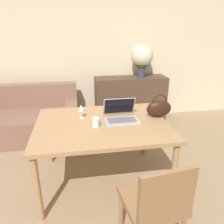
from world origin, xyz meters
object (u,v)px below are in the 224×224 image
object	(u,v)px
laptop	(121,114)
wine_glass	(81,109)
chair	(156,202)
flower_vase	(142,57)
handbag	(159,108)
drinking_glass	(96,122)
couch	(26,120)

from	to	relation	value
laptop	wine_glass	size ratio (longest dim) A/B	2.22
chair	flower_vase	bearing A→B (deg)	68.86
handbag	flower_vase	size ratio (longest dim) A/B	0.49
flower_vase	drinking_glass	bearing A→B (deg)	-120.00
chair	wine_glass	bearing A→B (deg)	106.78
wine_glass	handbag	xyz separation A→B (m)	(0.88, -0.10, -0.01)
couch	drinking_glass	world-z (taller)	drinking_glass
laptop	flower_vase	size ratio (longest dim) A/B	0.62
chair	couch	xyz separation A→B (m)	(-1.41, 2.30, -0.22)
handbag	wine_glass	bearing A→B (deg)	173.27
chair	wine_glass	xyz separation A→B (m)	(-0.51, 1.12, 0.37)
handbag	flower_vase	world-z (taller)	flower_vase
drinking_glass	flower_vase	size ratio (longest dim) A/B	0.16
wine_glass	chair	bearing A→B (deg)	-65.76
couch	drinking_glass	distance (m)	1.84
chair	couch	size ratio (longest dim) A/B	0.51
chair	wine_glass	distance (m)	1.28
wine_glass	handbag	distance (m)	0.89
handbag	couch	bearing A→B (deg)	144.22
flower_vase	handbag	bearing A→B (deg)	-99.19
couch	laptop	world-z (taller)	laptop
wine_glass	handbag	world-z (taller)	handbag
chair	handbag	size ratio (longest dim) A/B	3.01
drinking_glass	laptop	bearing A→B (deg)	28.33
laptop	wine_glass	bearing A→B (deg)	169.28
drinking_glass	wine_glass	distance (m)	0.29
couch	laptop	bearing A→B (deg)	-43.37
wine_glass	flower_vase	world-z (taller)	flower_vase
couch	handbag	bearing A→B (deg)	-35.78
wine_glass	flower_vase	distance (m)	1.91
chair	handbag	world-z (taller)	handbag
flower_vase	chair	bearing A→B (deg)	-103.68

